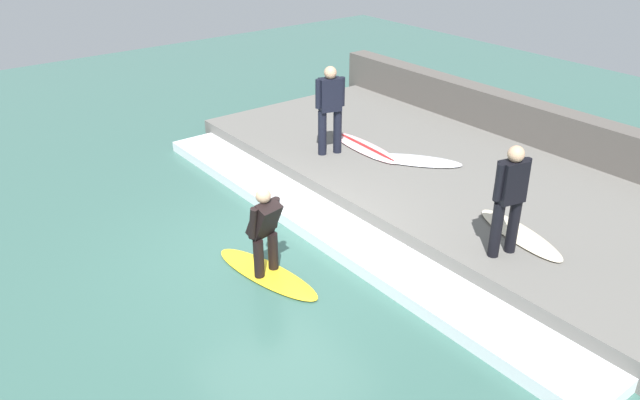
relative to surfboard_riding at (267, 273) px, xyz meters
name	(u,v)px	position (x,y,z in m)	size (l,w,h in m)	color
ground_plane	(280,255)	(0.47, 0.35, -0.03)	(28.00, 28.00, 0.00)	#386056
concrete_ledge	(445,180)	(4.16, 0.35, 0.18)	(4.40, 10.20, 0.41)	#66635E
back_wall	(528,131)	(6.61, 0.35, 0.57)	(0.50, 10.71, 1.21)	#544F49
wave_foam_crest	(332,229)	(1.50, 0.35, 0.07)	(0.92, 9.69, 0.20)	silver
surfboard_riding	(267,273)	(0.00, 0.00, 0.00)	(0.87, 2.02, 0.06)	yellow
surfer_riding	(265,227)	(0.00, 0.00, 0.77)	(0.52, 0.48, 1.34)	black
surfer_waiting_near	(510,195)	(2.61, -2.09, 1.30)	(0.54, 0.32, 1.63)	black
surfboard_waiting_near	(520,234)	(3.23, -1.95, 0.41)	(0.86, 1.77, 0.06)	beige
surfer_waiting_far	(330,106)	(2.98, 2.28, 1.34)	(0.55, 0.36, 1.71)	black
surfboard_waiting_far	(364,147)	(3.67, 2.04, 0.41)	(0.62, 2.01, 0.07)	beige
surfboard_spare	(415,160)	(3.99, 0.95, 0.41)	(1.49, 1.71, 0.06)	silver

